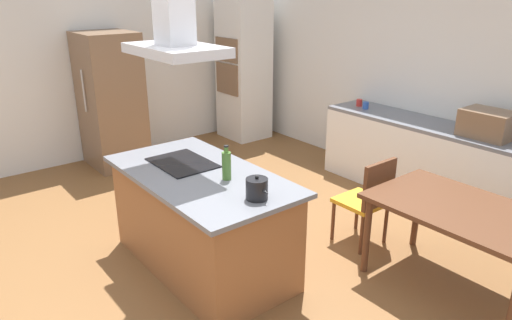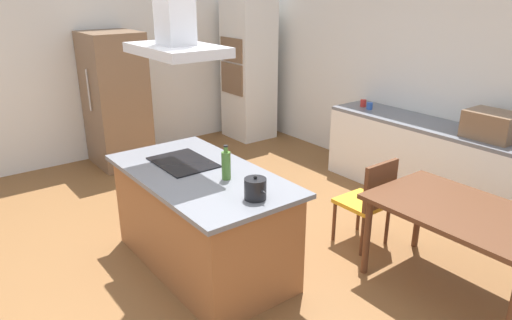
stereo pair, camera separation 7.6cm
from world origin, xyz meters
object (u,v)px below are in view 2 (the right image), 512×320
(range_hood, at_px, (175,23))
(wall_oven_stack, at_px, (249,70))
(olive_oil_bottle, at_px, (226,165))
(dining_table, at_px, (463,219))
(refrigerator, at_px, (116,100))
(chair_at_left_end, at_px, (370,198))
(tea_kettle, at_px, (255,189))
(countertop_microwave, at_px, (492,125))
(cooktop, at_px, (183,162))
(coffee_mug_red, at_px, (363,103))
(coffee_mug_blue, at_px, (370,106))

(range_hood, bearing_deg, wall_oven_stack, 134.59)
(olive_oil_bottle, distance_m, dining_table, 1.92)
(refrigerator, distance_m, chair_at_left_end, 3.80)
(tea_kettle, xyz_separation_m, countertop_microwave, (0.30, 2.82, 0.06))
(olive_oil_bottle, relative_size, wall_oven_stack, 0.13)
(cooktop, bearing_deg, coffee_mug_red, 98.12)
(dining_table, bearing_deg, tea_kettle, -122.80)
(cooktop, relative_size, wall_oven_stack, 0.27)
(countertop_microwave, bearing_deg, refrigerator, -148.48)
(coffee_mug_blue, relative_size, wall_oven_stack, 0.04)
(cooktop, bearing_deg, countertop_microwave, 65.97)
(cooktop, distance_m, olive_oil_bottle, 0.56)
(wall_oven_stack, distance_m, range_hood, 3.85)
(coffee_mug_red, distance_m, chair_at_left_end, 2.04)
(olive_oil_bottle, relative_size, chair_at_left_end, 0.33)
(refrigerator, bearing_deg, coffee_mug_blue, 44.60)
(dining_table, xyz_separation_m, chair_at_left_end, (-0.92, 0.00, -0.16))
(dining_table, bearing_deg, chair_at_left_end, 180.00)
(countertop_microwave, height_order, dining_table, countertop_microwave)
(cooktop, bearing_deg, chair_at_left_end, 56.31)
(wall_oven_stack, bearing_deg, cooktop, -45.41)
(dining_table, relative_size, range_hood, 1.56)
(cooktop, xyz_separation_m, wall_oven_stack, (-2.61, 2.65, 0.20))
(dining_table, bearing_deg, cooktop, -142.51)
(wall_oven_stack, relative_size, dining_table, 1.57)
(coffee_mug_blue, bearing_deg, range_hood, -84.64)
(wall_oven_stack, xyz_separation_m, range_hood, (2.61, -2.65, 1.00))
(wall_oven_stack, xyz_separation_m, refrigerator, (-0.08, -2.20, -0.19))
(cooktop, relative_size, coffee_mug_blue, 6.67)
(refrigerator, xyz_separation_m, dining_table, (4.56, 0.99, -0.24))
(olive_oil_bottle, xyz_separation_m, refrigerator, (-3.23, 0.34, -0.11))
(tea_kettle, distance_m, olive_oil_bottle, 0.45)
(wall_oven_stack, relative_size, refrigerator, 1.21)
(chair_at_left_end, bearing_deg, refrigerator, -164.77)
(olive_oil_bottle, height_order, countertop_microwave, olive_oil_bottle)
(coffee_mug_red, bearing_deg, range_hood, -81.88)
(tea_kettle, distance_m, dining_table, 1.67)
(coffee_mug_red, distance_m, coffee_mug_blue, 0.15)
(coffee_mug_red, relative_size, wall_oven_stack, 0.04)
(countertop_microwave, bearing_deg, coffee_mug_blue, -178.29)
(olive_oil_bottle, relative_size, coffee_mug_red, 3.22)
(countertop_microwave, xyz_separation_m, coffee_mug_red, (-1.70, 0.00, -0.09))
(olive_oil_bottle, height_order, coffee_mug_blue, olive_oil_bottle)
(cooktop, bearing_deg, coffee_mug_blue, 95.36)
(wall_oven_stack, bearing_deg, refrigerator, -92.08)
(chair_at_left_end, bearing_deg, coffee_mug_red, 133.45)
(refrigerator, bearing_deg, coffee_mug_red, 46.95)
(coffee_mug_red, height_order, range_hood, range_hood)
(countertop_microwave, distance_m, dining_table, 1.60)
(coffee_mug_blue, bearing_deg, wall_oven_stack, -175.42)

